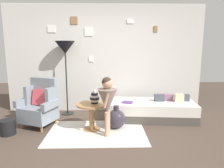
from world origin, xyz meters
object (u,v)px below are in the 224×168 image
Objects in this scene: vase_striped at (95,98)px; armchair at (40,104)px; book_on_daybed at (128,102)px; demijohn_near at (116,119)px; floor_lamp at (65,50)px; side_table at (92,111)px; person_child at (107,99)px; daybed at (151,110)px; magazine_basket at (8,127)px.

armchair is at bearing 167.81° from vase_striped.
book_on_daybed is (1.80, 0.21, -0.02)m from armchair.
book_on_daybed is at bearing 57.07° from demijohn_near.
floor_lamp is at bearing 160.45° from book_on_daybed.
armchair reaches higher than vase_striped.
side_table is 1.27× the size of demijohn_near.
armchair is 2.10× the size of demijohn_near.
floor_lamp is (-0.71, 0.95, 0.89)m from vase_striped.
demijohn_near is (0.17, 0.34, -0.49)m from person_child.
daybed is 1.41m from side_table.
floor_lamp is at bearing 168.38° from daybed.
magazine_basket is (-0.47, -0.45, -0.30)m from armchair.
vase_striped is at bearing -175.09° from demijohn_near.
book_on_daybed reaches higher than daybed.
person_child is at bearing -43.21° from side_table.
book_on_daybed is 2.38m from magazine_basket.
side_table is at bearing -155.70° from daybed.
armchair reaches higher than magazine_basket.
person_child reaches higher than book_on_daybed.
daybed reaches higher than magazine_basket.
daybed is 7.02× the size of magazine_basket.
daybed is 8.93× the size of book_on_daybed.
floor_lamp is at bearing 127.36° from person_child.
vase_striped reaches higher than daybed.
floor_lamp is 7.85× the size of book_on_daybed.
demijohn_near is at bearing -122.93° from book_on_daybed.
magazine_basket is (-0.88, -1.15, -1.38)m from floor_lamp.
vase_striped is 0.84m from book_on_daybed.
floor_lamp is 1.85m from book_on_daybed.
daybed is at bearing 24.38° from vase_striped.
demijohn_near reaches higher than daybed.
armchair is 1.81m from book_on_daybed.
demijohn_near is at bearing -7.66° from armchair.
side_table is (-1.27, -0.57, 0.18)m from daybed.
person_child reaches higher than armchair.
vase_striped is 0.95× the size of magazine_basket.
armchair is at bearing -173.43° from book_on_daybed.
demijohn_near is at bearing 7.29° from side_table.
floor_lamp is 1.60× the size of person_child.
daybed is 1.40m from vase_striped.
side_table is 0.88m from book_on_daybed.
vase_striped is 0.15× the size of floor_lamp.
side_table is 1.64m from floor_lamp.
side_table reaches higher than daybed.
floor_lamp is (0.40, 0.70, 1.08)m from armchair.
armchair is 0.56× the size of floor_lamp.
person_child reaches higher than daybed.
side_table is 0.26m from vase_striped.
side_table is (1.06, -0.27, -0.06)m from armchair.
person_child reaches higher than magazine_basket.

